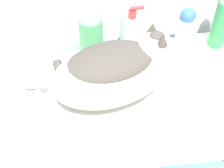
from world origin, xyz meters
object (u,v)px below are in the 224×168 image
object	(u,v)px
shampoo_bottle_tall	(221,22)
lotion_bottle_white	(185,30)
faucet	(33,82)
soap_pump_bottle	(131,38)
soap_bar	(15,161)
cat	(114,70)
mouthwash_bottle	(90,40)

from	to	relation	value
shampoo_bottle_tall	lotion_bottle_white	xyz separation A→B (m)	(-0.12, 0.00, -0.01)
faucet	soap_pump_bottle	distance (m)	0.33
faucet	shampoo_bottle_tall	world-z (taller)	shampoo_bottle_tall
shampoo_bottle_tall	soap_bar	bearing A→B (deg)	-154.36
soap_bar	cat	bearing A→B (deg)	26.17
lotion_bottle_white	soap_pump_bottle	size ratio (longest dim) A/B	0.84
faucet	mouthwash_bottle	size ratio (longest dim) A/B	0.64
cat	mouthwash_bottle	distance (m)	0.20
cat	soap_pump_bottle	bearing A→B (deg)	52.80
soap_pump_bottle	mouthwash_bottle	world-z (taller)	mouthwash_bottle
faucet	shampoo_bottle_tall	xyz separation A→B (m)	(0.62, 0.12, 0.02)
shampoo_bottle_tall	soap_bar	xyz separation A→B (m)	(-0.68, -0.33, -0.08)
faucet	soap_bar	xyz separation A→B (m)	(-0.06, -0.20, -0.06)
shampoo_bottle_tall	mouthwash_bottle	world-z (taller)	mouthwash_bottle
shampoo_bottle_tall	soap_pump_bottle	size ratio (longest dim) A/B	1.00
cat	soap_bar	bearing A→B (deg)	-163.46
soap_pump_bottle	soap_bar	world-z (taller)	soap_pump_bottle
shampoo_bottle_tall	soap_bar	world-z (taller)	shampoo_bottle_tall
cat	soap_pump_bottle	distance (m)	0.22
faucet	mouthwash_bottle	bearing A→B (deg)	53.85
mouthwash_bottle	cat	bearing A→B (deg)	-80.90
soap_pump_bottle	faucet	bearing A→B (deg)	-158.76
mouthwash_bottle	soap_bar	world-z (taller)	mouthwash_bottle
faucet	lotion_bottle_white	xyz separation A→B (m)	(0.49, 0.12, 0.01)
lotion_bottle_white	soap_bar	xyz separation A→B (m)	(-0.55, -0.33, -0.07)
faucet	soap_bar	distance (m)	0.22
faucet	mouthwash_bottle	world-z (taller)	mouthwash_bottle
shampoo_bottle_tall	cat	bearing A→B (deg)	-154.72
shampoo_bottle_tall	soap_pump_bottle	distance (m)	0.31
cat	shampoo_bottle_tall	world-z (taller)	cat
faucet	mouthwash_bottle	xyz separation A→B (m)	(0.18, 0.12, 0.03)
soap_pump_bottle	shampoo_bottle_tall	bearing A→B (deg)	0.00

